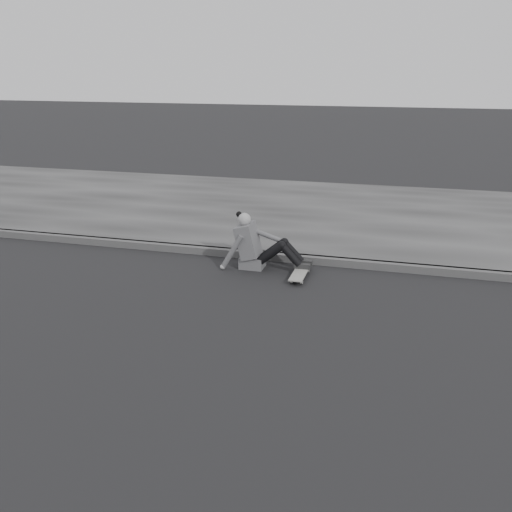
{
  "coord_description": "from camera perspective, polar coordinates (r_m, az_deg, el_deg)",
  "views": [
    {
      "loc": [
        0.38,
        -5.91,
        2.98
      ],
      "look_at": [
        -1.58,
        1.25,
        0.5
      ],
      "focal_mm": 40.0,
      "sensor_mm": 36.0,
      "label": 1
    }
  ],
  "objects": [
    {
      "name": "curb",
      "position": [
        8.99,
        12.02,
        -0.91
      ],
      "size": [
        24.0,
        0.16,
        0.12
      ],
      "primitive_type": "cube",
      "color": "#444444",
      "rests_on": "ground"
    },
    {
      "name": "seated_woman",
      "position": [
        8.75,
        0.06,
        1.06
      ],
      "size": [
        1.38,
        0.46,
        0.88
      ],
      "color": "#525254",
      "rests_on": "ground"
    },
    {
      "name": "skateboard",
      "position": [
        8.46,
        4.43,
        -1.69
      ],
      "size": [
        0.2,
        0.78,
        0.09
      ],
      "color": "#9B9B96",
      "rests_on": "ground"
    },
    {
      "name": "sidewalk",
      "position": [
        11.88,
        13.0,
        3.77
      ],
      "size": [
        24.0,
        6.0,
        0.12
      ],
      "primitive_type": "cube",
      "color": "#373737",
      "rests_on": "ground"
    },
    {
      "name": "ground",
      "position": [
        6.63,
        10.48,
        -8.58
      ],
      "size": [
        80.0,
        80.0,
        0.0
      ],
      "primitive_type": "plane",
      "color": "black",
      "rests_on": "ground"
    }
  ]
}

